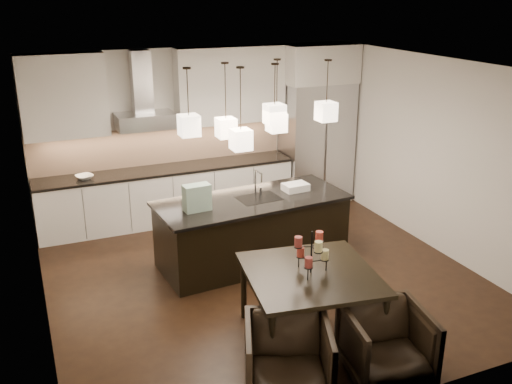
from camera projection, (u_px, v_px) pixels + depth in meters
name	position (u px, v px, depth m)	size (l,w,h in m)	color
floor	(262.00, 277.00, 7.74)	(5.50, 5.50, 0.02)	black
ceiling	(263.00, 66.00, 6.79)	(5.50, 5.50, 0.02)	white
wall_back	(197.00, 131.00, 9.66)	(5.50, 0.02, 2.80)	silver
wall_front	(391.00, 272.00, 4.87)	(5.50, 0.02, 2.80)	silver
wall_left	(32.00, 209.00, 6.25)	(0.02, 5.50, 2.80)	silver
wall_right	(436.00, 155.00, 8.28)	(0.02, 5.50, 2.80)	silver
refrigerator	(316.00, 143.00, 10.21)	(1.20, 0.72, 2.15)	#B7B7BA
fridge_panel	(319.00, 63.00, 9.74)	(1.26, 0.72, 0.65)	silver
lower_cabinets	(169.00, 196.00, 9.46)	(4.21, 0.62, 0.88)	silver
countertop	(167.00, 169.00, 9.31)	(4.21, 0.66, 0.04)	black
backsplash	(162.00, 145.00, 9.45)	(4.21, 0.02, 0.63)	#D0AB90
upper_cab_left	(63.00, 96.00, 8.45)	(1.25, 0.35, 1.25)	silver
upper_cab_right	(231.00, 85.00, 9.43)	(1.86, 0.35, 1.25)	silver
hood_canopy	(145.00, 121.00, 8.96)	(0.90, 0.52, 0.24)	#B7B7BA
hood_chimney	(141.00, 82.00, 8.86)	(0.30, 0.28, 0.96)	#B7B7BA
fruit_bowl	(84.00, 177.00, 8.76)	(0.26, 0.26, 0.06)	silver
island_body	(252.00, 232.00, 8.03)	(2.58, 1.03, 0.91)	black
island_top	(252.00, 200.00, 7.87)	(2.66, 1.11, 0.04)	black
faucet	(255.00, 182.00, 7.92)	(0.10, 0.25, 0.39)	silver
tote_bag	(197.00, 198.00, 7.40)	(0.35, 0.19, 0.35)	#246240
food_container	(296.00, 187.00, 8.17)	(0.35, 0.25, 0.10)	silver
dining_table	(310.00, 306.00, 6.24)	(1.36, 1.36, 0.82)	black
candelabra	(311.00, 252.00, 6.02)	(0.39, 0.39, 0.48)	black
candle_a	(325.00, 254.00, 6.07)	(0.08, 0.08, 0.11)	#D1CA82
candle_b	(301.00, 252.00, 6.14)	(0.08, 0.08, 0.11)	#C04033
candle_c	(309.00, 262.00, 5.90)	(0.08, 0.08, 0.11)	maroon
candle_d	(319.00, 236.00, 6.10)	(0.08, 0.08, 0.11)	#C04033
candle_e	(298.00, 242.00, 5.97)	(0.08, 0.08, 0.11)	maroon
candle_f	(319.00, 246.00, 5.85)	(0.08, 0.08, 0.11)	#D1CA82
armchair_left	(288.00, 359.00, 5.39)	(0.80, 0.83, 0.75)	black
armchair_right	(386.00, 344.00, 5.63)	(0.79, 0.82, 0.74)	black
pendant_a	(189.00, 125.00, 7.01)	(0.24, 0.24, 0.26)	#FFE7C7
pendant_b	(226.00, 128.00, 7.54)	(0.24, 0.24, 0.26)	#FFE7C7
pendant_c	(274.00, 114.00, 7.37)	(0.24, 0.24, 0.26)	#FFE7C7
pendant_d	(276.00, 123.00, 7.91)	(0.24, 0.24, 0.26)	#FFE7C7
pendant_e	(326.00, 111.00, 7.77)	(0.24, 0.24, 0.26)	#FFE7C7
pendant_f	(241.00, 140.00, 7.14)	(0.24, 0.24, 0.26)	#FFE7C7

